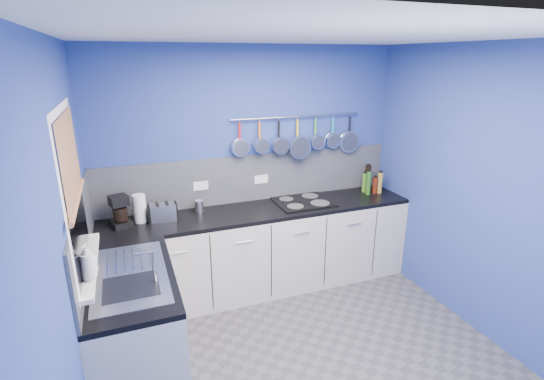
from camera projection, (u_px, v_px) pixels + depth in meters
floor at (310, 361)px, 3.31m from camera, size 3.20×3.00×0.02m
ceiling at (322, 34)px, 2.52m from camera, size 3.20×3.00×0.02m
wall_back at (251, 168)px, 4.25m from camera, size 3.20×0.02×2.50m
wall_front at (488, 358)px, 1.57m from camera, size 3.20×0.02×2.50m
wall_left at (70, 256)px, 2.37m from camera, size 0.02×3.00×2.50m
wall_right at (483, 194)px, 3.45m from camera, size 0.02×3.00×2.50m
backsplash_back at (252, 178)px, 4.26m from camera, size 3.20×0.02×0.50m
backsplash_left at (83, 232)px, 2.94m from camera, size 0.02×1.80×0.50m
cabinet_run_back at (261, 251)px, 4.23m from camera, size 3.20×0.60×0.86m
worktop_back at (261, 211)px, 4.09m from camera, size 3.20×0.60×0.04m
cabinet_run_left at (137, 330)px, 3.00m from camera, size 0.60×1.20×0.86m
worktop_left at (130, 277)px, 2.86m from camera, size 0.60×1.20×0.04m
window_frame at (73, 193)px, 2.55m from camera, size 0.01×1.00×1.10m
window_glass at (74, 192)px, 2.56m from camera, size 0.01×0.90×1.00m
bamboo_blind at (70, 158)px, 2.49m from camera, size 0.01×0.90×0.55m
window_sill at (89, 264)px, 2.72m from camera, size 0.10×0.98×0.03m
sink_unit at (130, 274)px, 2.85m from camera, size 0.50×0.95×0.01m
mixer_tap at (154, 266)px, 2.70m from camera, size 0.12×0.08×0.26m
socket_left at (201, 186)px, 4.07m from camera, size 0.15×0.01×0.09m
socket_right at (261, 179)px, 4.29m from camera, size 0.15×0.01×0.09m
pot_rail at (297, 117)px, 4.20m from camera, size 1.45×0.02×0.02m
soap_bottle_a at (87, 262)px, 2.47m from camera, size 0.12×0.12×0.24m
soap_bottle_b at (89, 261)px, 2.56m from camera, size 0.09×0.09×0.17m
paper_towel at (140, 208)px, 3.73m from camera, size 0.15×0.15×0.27m
coffee_maker at (120, 211)px, 3.63m from camera, size 0.21×0.22×0.29m
toaster at (163, 212)px, 3.78m from camera, size 0.26×0.16×0.16m
canister at (199, 206)px, 3.98m from camera, size 0.10×0.10×0.13m
hob at (303, 201)px, 4.29m from camera, size 0.59×0.52×0.01m
pan_0 at (240, 138)px, 4.04m from camera, size 0.18×0.06×0.37m
pan_1 at (260, 136)px, 4.10m from camera, size 0.16×0.11×0.35m
pan_2 at (279, 136)px, 4.18m from camera, size 0.18×0.10×0.37m
pan_3 at (297, 137)px, 4.26m from camera, size 0.25×0.11×0.44m
pan_4 at (315, 132)px, 4.32m from camera, size 0.16×0.11×0.35m
pan_5 at (333, 132)px, 4.39m from camera, size 0.17×0.07×0.36m
pan_6 at (349, 133)px, 4.47m from camera, size 0.24×0.05×0.43m
condiment_0 at (377, 184)px, 4.65m from camera, size 0.06×0.06×0.16m
condiment_1 at (368, 179)px, 4.61m from camera, size 0.07×0.07×0.29m
condiment_2 at (364, 183)px, 4.58m from camera, size 0.05×0.05×0.22m
condiment_3 at (380, 183)px, 4.54m from camera, size 0.06×0.06×0.24m
condiment_4 at (375, 185)px, 4.54m from camera, size 0.06×0.06×0.19m
condiment_5 at (369, 183)px, 4.48m from camera, size 0.05×0.05×0.27m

